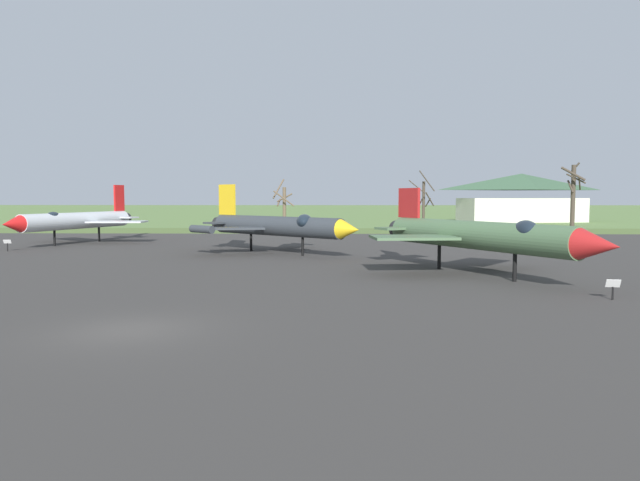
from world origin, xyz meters
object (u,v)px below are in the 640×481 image
Objects in this scene: jet_fighter_front_left at (278,225)px; info_placard_front_right at (613,287)px; jet_fighter_rear_center at (75,220)px; visitor_building at (521,198)px; jet_fighter_front_right at (480,235)px; info_placard_rear_center at (7,244)px.

info_placard_front_right is (15.73, -19.48, -1.59)m from jet_fighter_front_left.
info_placard_front_right is 0.06× the size of jet_fighter_rear_center.
info_placard_front_right is 0.04× the size of visitor_building.
info_placard_rear_center is at bearing 158.26° from jet_fighter_front_right.
info_placard_front_right is 81.39m from visitor_building.
jet_fighter_rear_center is at bearing 73.72° from info_placard_rear_center.
jet_fighter_front_left is at bearing 128.92° from info_placard_front_right.
jet_fighter_front_right is 16.34× the size of info_placard_front_right.
jet_fighter_front_left is at bearing -3.15° from info_placard_rear_center.
jet_fighter_front_right reaches higher than info_placard_rear_center.
jet_fighter_rear_center is at bearing -137.56° from visitor_building.
info_placard_rear_center is 81.81m from visitor_building.
info_placard_rear_center is at bearing -134.80° from visitor_building.
jet_fighter_rear_center is 75.18m from visitor_building.
jet_fighter_front_right is 8.41m from info_placard_front_right.
jet_fighter_front_left is 21.32m from info_placard_rear_center.
jet_fighter_front_right is 15.42× the size of info_placard_rear_center.
jet_fighter_front_left is at bearing 134.89° from jet_fighter_front_right.
visitor_building is at bearing 71.17° from jet_fighter_front_right.
info_placard_front_right is at bearing -104.70° from visitor_building.
jet_fighter_front_left is 13.94× the size of info_placard_front_right.
jet_fighter_rear_center is at bearing 141.28° from info_placard_front_right.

